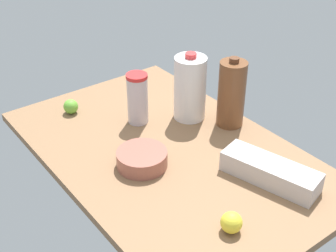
{
  "coord_description": "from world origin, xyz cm",
  "views": [
    {
      "loc": [
        -107.99,
        81.56,
        98.14
      ],
      "look_at": [
        0.0,
        0.0,
        13.0
      ],
      "focal_mm": 50.0,
      "sensor_mm": 36.0,
      "label": 1
    }
  ],
  "objects_px": {
    "egg_carton": "(270,172)",
    "tumbler_cup": "(138,98)",
    "lemon_near_front": "(231,222)",
    "mixing_bowl": "(142,159)",
    "lime_far_back": "(71,107)",
    "milk_jug": "(190,88)",
    "chocolate_milk_jug": "(231,94)"
  },
  "relations": [
    {
      "from": "egg_carton",
      "to": "tumbler_cup",
      "type": "xyz_separation_m",
      "value": [
        0.56,
        0.13,
        0.07
      ]
    },
    {
      "from": "egg_carton",
      "to": "mixing_bowl",
      "type": "bearing_deg",
      "value": 26.78
    },
    {
      "from": "egg_carton",
      "to": "lime_far_back",
      "type": "bearing_deg",
      "value": 6.76
    },
    {
      "from": "mixing_bowl",
      "to": "milk_jug",
      "type": "relative_size",
      "value": 0.64
    },
    {
      "from": "lemon_near_front",
      "to": "tumbler_cup",
      "type": "bearing_deg",
      "value": -10.75
    },
    {
      "from": "mixing_bowl",
      "to": "egg_carton",
      "type": "xyz_separation_m",
      "value": [
        -0.31,
        -0.28,
        0.01
      ]
    },
    {
      "from": "lemon_near_front",
      "to": "mixing_bowl",
      "type": "bearing_deg",
      "value": 3.77
    },
    {
      "from": "egg_carton",
      "to": "lime_far_back",
      "type": "xyz_separation_m",
      "value": [
        0.77,
        0.31,
        -0.01
      ]
    },
    {
      "from": "egg_carton",
      "to": "lemon_near_front",
      "type": "height_order",
      "value": "egg_carton"
    },
    {
      "from": "lime_far_back",
      "to": "lemon_near_front",
      "type": "relative_size",
      "value": 0.93
    },
    {
      "from": "tumbler_cup",
      "to": "milk_jug",
      "type": "relative_size",
      "value": 0.75
    },
    {
      "from": "mixing_bowl",
      "to": "milk_jug",
      "type": "xyz_separation_m",
      "value": [
        0.15,
        -0.33,
        0.1
      ]
    },
    {
      "from": "milk_jug",
      "to": "chocolate_milk_jug",
      "type": "bearing_deg",
      "value": -145.95
    },
    {
      "from": "mixing_bowl",
      "to": "lime_far_back",
      "type": "xyz_separation_m",
      "value": [
        0.46,
        0.03,
        0.0
      ]
    },
    {
      "from": "milk_jug",
      "to": "lemon_near_front",
      "type": "bearing_deg",
      "value": 151.38
    },
    {
      "from": "lime_far_back",
      "to": "lemon_near_front",
      "type": "xyz_separation_m",
      "value": [
        -0.86,
        -0.06,
        0.0
      ]
    },
    {
      "from": "milk_jug",
      "to": "lime_far_back",
      "type": "height_order",
      "value": "milk_jug"
    },
    {
      "from": "egg_carton",
      "to": "tumbler_cup",
      "type": "height_order",
      "value": "tumbler_cup"
    },
    {
      "from": "mixing_bowl",
      "to": "tumbler_cup",
      "type": "distance_m",
      "value": 0.3
    },
    {
      "from": "tumbler_cup",
      "to": "lemon_near_front",
      "type": "distance_m",
      "value": 0.66
    },
    {
      "from": "milk_jug",
      "to": "chocolate_milk_jug",
      "type": "xyz_separation_m",
      "value": [
        -0.13,
        -0.09,
        0.0
      ]
    },
    {
      "from": "lemon_near_front",
      "to": "milk_jug",
      "type": "bearing_deg",
      "value": -28.62
    },
    {
      "from": "egg_carton",
      "to": "lemon_near_front",
      "type": "relative_size",
      "value": 5.07
    },
    {
      "from": "lemon_near_front",
      "to": "chocolate_milk_jug",
      "type": "bearing_deg",
      "value": -42.93
    },
    {
      "from": "tumbler_cup",
      "to": "milk_jug",
      "type": "distance_m",
      "value": 0.2
    },
    {
      "from": "chocolate_milk_jug",
      "to": "lemon_near_front",
      "type": "relative_size",
      "value": 4.39
    },
    {
      "from": "lemon_near_front",
      "to": "lime_far_back",
      "type": "bearing_deg",
      "value": 3.67
    },
    {
      "from": "lime_far_back",
      "to": "mixing_bowl",
      "type": "bearing_deg",
      "value": -176.41
    },
    {
      "from": "tumbler_cup",
      "to": "lemon_near_front",
      "type": "relative_size",
      "value": 3.21
    },
    {
      "from": "mixing_bowl",
      "to": "chocolate_milk_jug",
      "type": "relative_size",
      "value": 0.62
    },
    {
      "from": "lime_far_back",
      "to": "lemon_near_front",
      "type": "distance_m",
      "value": 0.86
    },
    {
      "from": "egg_carton",
      "to": "chocolate_milk_jug",
      "type": "height_order",
      "value": "chocolate_milk_jug"
    }
  ]
}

